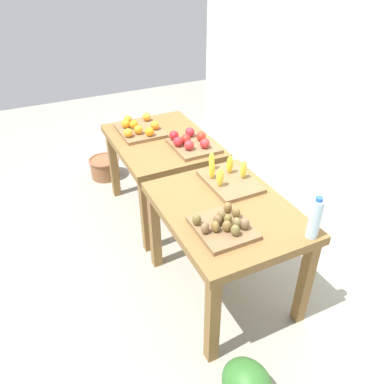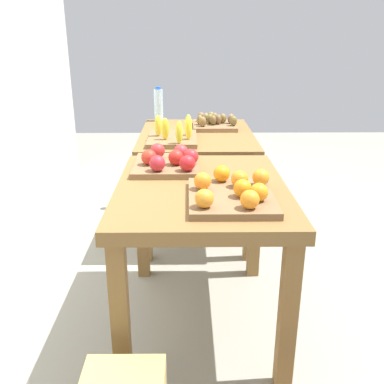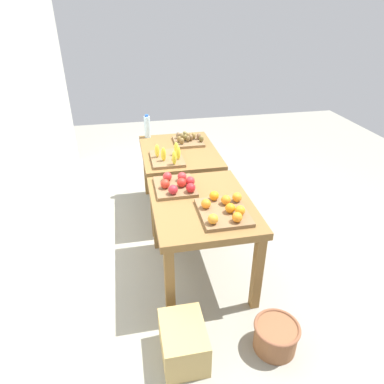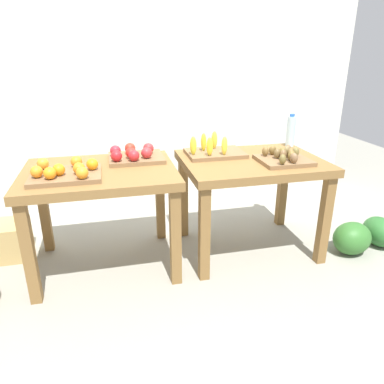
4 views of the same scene
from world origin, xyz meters
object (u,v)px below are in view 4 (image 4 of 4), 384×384
(watermelon_pile, at_px, (365,235))
(display_table_right, at_px, (251,173))
(apple_bin, at_px, (134,155))
(water_bottle, at_px, (291,131))
(kiwi_bin, at_px, (284,158))
(cardboard_produce_box, at_px, (2,241))
(orange_bin, at_px, (66,172))
(banana_crate, at_px, (214,151))
(display_table_left, at_px, (101,185))

(watermelon_pile, bearing_deg, display_table_right, 164.73)
(apple_bin, distance_m, water_bottle, 1.34)
(kiwi_bin, xyz_separation_m, cardboard_produce_box, (-2.11, 0.43, -0.65))
(cardboard_produce_box, bearing_deg, apple_bin, -7.34)
(orange_bin, height_order, cardboard_produce_box, orange_bin)
(banana_crate, xyz_separation_m, water_bottle, (0.72, 0.14, 0.09))
(display_table_right, xyz_separation_m, water_bottle, (0.46, 0.30, 0.24))
(water_bottle, bearing_deg, kiwi_bin, -122.19)
(orange_bin, bearing_deg, cardboard_produce_box, 144.06)
(apple_bin, distance_m, watermelon_pile, 1.95)
(kiwi_bin, relative_size, cardboard_produce_box, 0.90)
(kiwi_bin, relative_size, water_bottle, 1.32)
(watermelon_pile, distance_m, cardboard_produce_box, 2.88)
(apple_bin, height_order, banana_crate, banana_crate)
(orange_bin, height_order, kiwi_bin, orange_bin)
(watermelon_pile, bearing_deg, cardboard_produce_box, 169.00)
(display_table_right, bearing_deg, cardboard_produce_box, 171.09)
(water_bottle, bearing_deg, cardboard_produce_box, 179.95)
(watermelon_pile, bearing_deg, orange_bin, 176.84)
(display_table_left, distance_m, display_table_right, 1.12)
(orange_bin, bearing_deg, water_bottle, 13.33)
(orange_bin, bearing_deg, watermelon_pile, -3.16)
(display_table_left, xyz_separation_m, water_bottle, (1.58, 0.30, 0.24))
(orange_bin, relative_size, cardboard_produce_box, 1.10)
(cardboard_produce_box, bearing_deg, water_bottle, -0.05)
(water_bottle, distance_m, cardboard_produce_box, 2.49)
(watermelon_pile, bearing_deg, apple_bin, 166.89)
(orange_bin, relative_size, water_bottle, 1.62)
(banana_crate, height_order, cardboard_produce_box, banana_crate)
(banana_crate, bearing_deg, water_bottle, 10.98)
(display_table_right, relative_size, orange_bin, 2.36)
(display_table_right, bearing_deg, orange_bin, -174.57)
(cardboard_produce_box, bearing_deg, kiwi_bin, -11.67)
(display_table_right, bearing_deg, display_table_left, 180.00)
(display_table_right, height_order, watermelon_pile, display_table_right)
(apple_bin, bearing_deg, watermelon_pile, -13.11)
(banana_crate, distance_m, watermelon_pile, 1.41)
(kiwi_bin, bearing_deg, watermelon_pile, -9.04)
(display_table_left, height_order, display_table_right, same)
(watermelon_pile, bearing_deg, kiwi_bin, 170.96)
(display_table_left, height_order, orange_bin, orange_bin)
(orange_bin, distance_m, cardboard_produce_box, 0.98)
(apple_bin, relative_size, cardboard_produce_box, 1.00)
(display_table_right, distance_m, apple_bin, 0.89)
(display_table_left, height_order, watermelon_pile, display_table_left)
(banana_crate, relative_size, water_bottle, 1.62)
(display_table_left, xyz_separation_m, apple_bin, (0.25, 0.16, 0.15))
(orange_bin, distance_m, banana_crate, 1.11)
(watermelon_pile, bearing_deg, display_table_left, 173.00)
(orange_bin, bearing_deg, apple_bin, 32.24)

